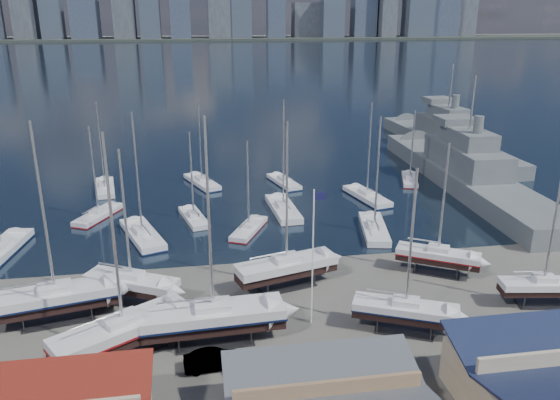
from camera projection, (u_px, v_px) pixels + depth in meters
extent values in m
plane|color=#605E59|center=(285.00, 308.00, 49.27)|extent=(1400.00, 1400.00, 0.00)
cube|color=#172A35|center=(202.00, 58.00, 339.14)|extent=(1400.00, 600.00, 0.40)
cube|color=#2D332D|center=(196.00, 39.00, 581.82)|extent=(1400.00, 80.00, 2.20)
cube|color=#3D4756|center=(51.00, 10.00, 543.97)|extent=(19.55, 21.83, 55.97)
cube|color=#475166|center=(85.00, 20.00, 557.48)|extent=(26.03, 30.49, 37.14)
cube|color=#3D4756|center=(149.00, 4.00, 552.92)|extent=(19.42, 28.42, 67.60)
cube|color=#475166|center=(180.00, 11.00, 562.65)|extent=(20.24, 23.80, 54.09)
cube|color=#595E66|center=(220.00, 11.00, 565.74)|extent=(24.62, 19.72, 54.00)
cube|color=#3D4756|center=(241.00, 10.00, 567.04)|extent=(20.75, 17.93, 55.97)
cube|color=#475166|center=(276.00, 16.00, 573.02)|extent=(18.36, 16.25, 43.03)
cube|color=#595E66|center=(306.00, 20.00, 597.30)|extent=(28.49, 22.03, 35.69)
cube|color=#3D4756|center=(333.00, 13.00, 582.34)|extent=(23.34, 17.87, 49.11)
cube|color=#475166|center=(364.00, 1.00, 597.80)|extent=(25.35, 19.79, 75.95)
cube|color=#595E66|center=(386.00, 9.00, 598.16)|extent=(17.00, 27.45, 57.67)
cube|color=#475166|center=(443.00, 2.00, 614.61)|extent=(30.82, 28.37, 74.41)
cube|color=#595E66|center=(467.00, 0.00, 620.31)|extent=(21.74, 17.03, 77.48)
cube|color=#565B62|center=(329.00, 389.00, 33.18)|extent=(12.60, 8.40, 1.27)
cube|color=#2D2D33|center=(59.00, 319.00, 47.31)|extent=(6.36, 3.91, 0.16)
cube|color=black|center=(57.00, 303.00, 46.81)|extent=(11.05, 4.79, 0.86)
cube|color=silver|center=(55.00, 294.00, 46.53)|extent=(11.15, 5.23, 0.86)
cube|color=#0B163B|center=(56.00, 298.00, 46.66)|extent=(11.26, 5.29, 0.17)
cube|color=silver|center=(54.00, 287.00, 46.32)|extent=(3.01, 2.34, 0.50)
cylinder|color=#B2B2B7|center=(43.00, 210.00, 44.06)|extent=(0.22, 0.22, 14.52)
cube|color=#2D2D33|center=(126.00, 354.00, 42.45)|extent=(6.51, 5.50, 0.16)
cube|color=black|center=(124.00, 337.00, 41.95)|extent=(10.57, 7.99, 0.87)
cube|color=silver|center=(123.00, 327.00, 41.67)|extent=(10.81, 8.37, 0.87)
cube|color=maroon|center=(123.00, 331.00, 41.79)|extent=(10.92, 8.45, 0.17)
cube|color=silver|center=(122.00, 319.00, 41.45)|extent=(3.27, 2.99, 0.50)
cylinder|color=#B2B2B7|center=(113.00, 233.00, 39.17)|extent=(0.22, 0.22, 14.67)
cube|color=#2D2D33|center=(133.00, 301.00, 50.20)|extent=(5.31, 4.20, 0.16)
cube|color=black|center=(132.00, 287.00, 49.73)|extent=(8.76, 5.92, 0.70)
cube|color=silver|center=(131.00, 280.00, 49.50)|extent=(8.93, 6.25, 0.70)
cube|color=silver|center=(131.00, 274.00, 49.31)|extent=(2.63, 2.32, 0.50)
cylinder|color=#B2B2B7|center=(125.00, 215.00, 47.48)|extent=(0.22, 0.22, 11.86)
cube|color=#2D2D33|center=(214.00, 340.00, 44.25)|extent=(6.40, 3.18, 0.16)
cube|color=black|center=(214.00, 323.00, 43.74)|extent=(11.50, 3.28, 0.91)
cube|color=silver|center=(213.00, 313.00, 43.45)|extent=(11.53, 3.76, 0.91)
cube|color=#0B163B|center=(213.00, 318.00, 43.59)|extent=(11.64, 3.80, 0.18)
cube|color=silver|center=(213.00, 305.00, 43.23)|extent=(2.94, 2.05, 0.50)
cylinder|color=#B2B2B7|center=(209.00, 218.00, 40.83)|extent=(0.22, 0.22, 15.37)
cube|color=#2D2D33|center=(286.00, 285.00, 53.18)|extent=(5.95, 3.92, 0.16)
cube|color=black|center=(287.00, 271.00, 52.69)|extent=(10.22, 5.03, 0.80)
cube|color=silver|center=(287.00, 264.00, 52.43)|extent=(10.33, 5.43, 0.80)
cube|color=silver|center=(287.00, 258.00, 52.23)|extent=(2.85, 2.29, 0.50)
cylinder|color=#B2B2B7|center=(287.00, 194.00, 50.15)|extent=(0.22, 0.22, 13.43)
cube|color=#2D2D33|center=(404.00, 330.00, 45.60)|extent=(5.19, 3.92, 0.16)
cube|color=black|center=(405.00, 315.00, 45.13)|extent=(8.65, 5.40, 0.69)
cube|color=silver|center=(406.00, 308.00, 44.91)|extent=(8.80, 5.73, 0.69)
cube|color=#0B163B|center=(405.00, 311.00, 45.01)|extent=(8.89, 5.78, 0.14)
cube|color=silver|center=(406.00, 301.00, 44.72)|extent=(2.55, 2.20, 0.50)
cylinder|color=#B2B2B7|center=(411.00, 239.00, 42.94)|extent=(0.22, 0.22, 11.58)
cube|color=#2D2D33|center=(436.00, 272.00, 55.89)|extent=(4.95, 4.10, 0.16)
cube|color=black|center=(438.00, 259.00, 55.42)|extent=(8.06, 5.90, 0.66)
cube|color=silver|center=(438.00, 254.00, 55.21)|extent=(8.24, 6.20, 0.66)
cube|color=maroon|center=(438.00, 256.00, 55.31)|extent=(8.32, 6.26, 0.13)
cube|color=silver|center=(439.00, 248.00, 55.02)|extent=(2.47, 2.24, 0.50)
cylinder|color=#B2B2B7|center=(444.00, 199.00, 53.32)|extent=(0.22, 0.22, 11.10)
cube|color=#2D2D33|center=(540.00, 304.00, 49.78)|extent=(4.47, 2.56, 0.16)
cube|color=black|center=(543.00, 290.00, 49.32)|extent=(7.86, 2.98, 0.61)
cube|color=silver|center=(544.00, 284.00, 49.12)|extent=(7.91, 3.30, 0.61)
cube|color=silver|center=(545.00, 278.00, 48.94)|extent=(2.09, 1.57, 0.50)
cylinder|color=#B2B2B7|center=(553.00, 227.00, 47.36)|extent=(0.22, 0.22, 10.35)
cube|color=black|center=(3.00, 256.00, 60.50)|extent=(3.93, 10.76, 0.84)
cube|color=silver|center=(2.00, 249.00, 60.23)|extent=(4.37, 10.82, 0.84)
cube|color=#0B163B|center=(2.00, 252.00, 60.35)|extent=(4.41, 10.93, 0.17)
cube|color=silver|center=(1.00, 244.00, 60.01)|extent=(2.11, 2.85, 0.50)
cube|color=black|center=(99.00, 219.00, 71.21)|extent=(5.44, 8.40, 0.67)
cube|color=silver|center=(99.00, 215.00, 70.99)|extent=(5.76, 8.55, 0.67)
cube|color=maroon|center=(99.00, 217.00, 71.09)|extent=(5.82, 8.64, 0.13)
cube|color=silver|center=(98.00, 210.00, 70.80)|extent=(2.18, 2.50, 0.50)
cylinder|color=#B2B2B7|center=(94.00, 170.00, 69.07)|extent=(0.22, 0.22, 11.30)
cube|color=black|center=(106.00, 192.00, 82.21)|extent=(3.57, 9.49, 0.74)
cube|color=silver|center=(105.00, 188.00, 81.97)|extent=(3.96, 9.55, 0.74)
cube|color=silver|center=(105.00, 184.00, 81.77)|extent=(1.89, 2.52, 0.50)
cylinder|color=#B2B2B7|center=(100.00, 144.00, 79.84)|extent=(0.22, 0.22, 12.51)
cube|color=black|center=(143.00, 241.00, 64.60)|extent=(5.80, 10.64, 0.83)
cube|color=silver|center=(142.00, 234.00, 64.34)|extent=(6.21, 10.79, 0.83)
cube|color=#0B163B|center=(143.00, 237.00, 64.46)|extent=(6.27, 10.89, 0.17)
cube|color=silver|center=(142.00, 229.00, 64.12)|extent=(2.51, 3.04, 0.50)
cylinder|color=#B2B2B7|center=(137.00, 174.00, 61.94)|extent=(0.22, 0.22, 14.05)
cube|color=black|center=(194.00, 222.00, 70.26)|extent=(3.75, 8.24, 0.64)
cube|color=silver|center=(194.00, 217.00, 70.05)|extent=(4.08, 8.32, 0.64)
cube|color=silver|center=(194.00, 213.00, 69.87)|extent=(1.78, 2.27, 0.50)
cylinder|color=#B2B2B7|center=(192.00, 175.00, 68.21)|extent=(0.22, 0.22, 10.82)
cube|color=black|center=(202.00, 186.00, 84.99)|extent=(5.35, 9.36, 0.74)
cube|color=silver|center=(202.00, 182.00, 84.75)|extent=(5.71, 9.50, 0.74)
cube|color=#0B163B|center=(202.00, 184.00, 84.86)|extent=(5.76, 9.60, 0.15)
cube|color=silver|center=(202.00, 178.00, 84.55)|extent=(2.27, 2.70, 0.50)
cylinder|color=#B2B2B7|center=(200.00, 140.00, 82.64)|extent=(0.22, 0.22, 12.41)
cube|color=black|center=(249.00, 233.00, 66.61)|extent=(5.13, 7.88, 0.63)
cube|color=silver|center=(249.00, 229.00, 66.41)|extent=(5.43, 8.03, 0.63)
cube|color=maroon|center=(249.00, 231.00, 66.50)|extent=(5.49, 8.11, 0.13)
cube|color=silver|center=(249.00, 224.00, 66.22)|extent=(2.05, 2.35, 0.50)
cylinder|color=#B2B2B7|center=(248.00, 185.00, 64.60)|extent=(0.22, 0.22, 10.61)
cube|color=black|center=(283.00, 215.00, 73.15)|extent=(3.11, 10.57, 0.83)
cube|color=silver|center=(283.00, 209.00, 72.88)|extent=(3.55, 10.59, 0.83)
cube|color=silver|center=(283.00, 204.00, 72.66)|extent=(1.91, 2.71, 0.50)
cylinder|color=#B2B2B7|center=(283.00, 154.00, 70.48)|extent=(0.22, 0.22, 14.09)
cube|color=black|center=(284.00, 186.00, 85.23)|extent=(4.08, 8.65, 0.67)
cube|color=silver|center=(284.00, 182.00, 85.02)|extent=(4.42, 8.74, 0.67)
cube|color=#0B163B|center=(284.00, 184.00, 85.12)|extent=(4.47, 8.83, 0.13)
cube|color=silver|center=(284.00, 178.00, 84.83)|extent=(1.90, 2.40, 0.50)
cylinder|color=#B2B2B7|center=(284.00, 144.00, 83.08)|extent=(0.22, 0.22, 11.37)
cube|color=black|center=(374.00, 235.00, 66.38)|extent=(4.21, 10.12, 0.79)
cube|color=silver|center=(374.00, 229.00, 66.13)|extent=(4.62, 10.20, 0.79)
cube|color=silver|center=(374.00, 224.00, 65.92)|extent=(2.10, 2.74, 0.50)
cylinder|color=#B2B2B7|center=(377.00, 173.00, 63.86)|extent=(0.22, 0.22, 13.30)
cube|color=black|center=(367.00, 201.00, 78.30)|extent=(4.41, 9.89, 0.77)
cube|color=silver|center=(367.00, 196.00, 78.05)|extent=(4.81, 9.98, 0.77)
cube|color=#0B163B|center=(367.00, 198.00, 78.17)|extent=(4.86, 10.08, 0.15)
cube|color=silver|center=(367.00, 192.00, 77.85)|extent=(2.12, 2.71, 0.50)
cylinder|color=#B2B2B7|center=(369.00, 149.00, 75.84)|extent=(0.22, 0.22, 12.99)
cube|color=black|center=(409.00, 183.00, 86.51)|extent=(4.29, 8.05, 0.63)
cube|color=silver|center=(410.00, 179.00, 86.31)|extent=(4.61, 8.15, 0.63)
cube|color=maroon|center=(410.00, 181.00, 86.40)|extent=(4.65, 8.23, 0.13)
cube|color=silver|center=(410.00, 176.00, 86.12)|extent=(1.88, 2.29, 0.50)
cylinder|color=#B2B2B7|center=(412.00, 145.00, 84.50)|extent=(0.22, 0.22, 10.61)
cube|color=slate|center=(464.00, 182.00, 84.53)|extent=(9.44, 50.57, 4.53)
cube|color=slate|center=(467.00, 157.00, 83.22)|extent=(6.93, 17.80, 3.60)
cube|color=slate|center=(469.00, 138.00, 82.26)|extent=(5.11, 10.20, 2.40)
cube|color=slate|center=(455.00, 120.00, 86.44)|extent=(5.78, 5.19, 1.20)
cylinder|color=#B2B2B7|center=(473.00, 103.00, 80.59)|extent=(0.30, 0.30, 8.00)
cube|color=slate|center=(445.00, 147.00, 107.02)|extent=(9.33, 45.61, 4.08)
cube|color=slate|center=(447.00, 128.00, 105.78)|extent=(6.53, 16.11, 3.60)
cube|color=slate|center=(448.00, 113.00, 104.82)|extent=(4.76, 9.26, 2.40)
cube|color=slate|center=(438.00, 100.00, 108.48)|extent=(5.28, 4.76, 1.20)
cylinder|color=#B2B2B7|center=(451.00, 85.00, 103.15)|extent=(0.30, 0.30, 8.00)
imported|color=gray|center=(243.00, 374.00, 39.17)|extent=(2.82, 4.12, 1.30)
imported|color=gray|center=(213.00, 360.00, 40.64)|extent=(4.48, 1.91, 1.44)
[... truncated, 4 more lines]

